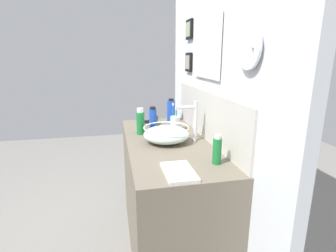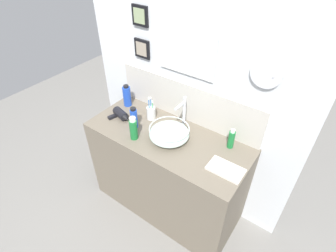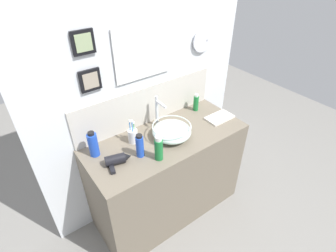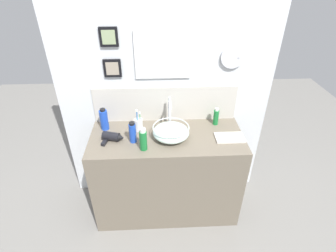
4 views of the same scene
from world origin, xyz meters
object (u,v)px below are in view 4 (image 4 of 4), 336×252
at_px(glass_bowl_sink, 171,132).
at_px(hair_drier, 112,137).
at_px(toothbrush_cup, 139,124).
at_px(lotion_bottle, 216,117).
at_px(spray_bottle, 104,120).
at_px(hand_towel, 230,138).
at_px(faucet, 170,110).
at_px(soap_dispenser, 143,140).
at_px(shampoo_bottle, 133,133).

distance_m(glass_bowl_sink, hair_drier, 0.46).
bearing_deg(glass_bowl_sink, toothbrush_cup, 155.30).
xyz_separation_m(lotion_bottle, spray_bottle, (-0.94, -0.03, 0.02)).
height_order(hair_drier, hand_towel, hair_drier).
bearing_deg(lotion_bottle, spray_bottle, -178.35).
relative_size(faucet, toothbrush_cup, 1.29).
bearing_deg(hand_towel, soap_dispenser, -171.39).
bearing_deg(toothbrush_cup, spray_bottle, 173.43).
bearing_deg(shampoo_bottle, hair_drier, 172.06).
bearing_deg(faucet, spray_bottle, -177.47).
height_order(toothbrush_cup, spray_bottle, toothbrush_cup).
bearing_deg(hand_towel, glass_bowl_sink, 175.47).
distance_m(toothbrush_cup, lotion_bottle, 0.66).
height_order(faucet, shampoo_bottle, faucet).
relative_size(soap_dispenser, hand_towel, 0.81).
bearing_deg(glass_bowl_sink, soap_dispenser, -146.68).
bearing_deg(spray_bottle, faucet, 2.53).
xyz_separation_m(hair_drier, shampoo_bottle, (0.16, -0.02, 0.05)).
distance_m(glass_bowl_sink, toothbrush_cup, 0.29).
height_order(toothbrush_cup, lotion_bottle, toothbrush_cup).
distance_m(lotion_bottle, shampoo_bottle, 0.73).
distance_m(faucet, hand_towel, 0.54).
height_order(shampoo_bottle, spray_bottle, spray_bottle).
xyz_separation_m(toothbrush_cup, soap_dispenser, (0.05, -0.26, 0.03)).
relative_size(faucet, shampoo_bottle, 1.48).
bearing_deg(soap_dispenser, toothbrush_cup, 100.41).
bearing_deg(lotion_bottle, glass_bowl_sink, -155.54).
height_order(glass_bowl_sink, faucet, faucet).
bearing_deg(faucet, hair_drier, -157.14).
distance_m(soap_dispenser, spray_bottle, 0.44).
bearing_deg(lotion_bottle, faucet, -179.55).
distance_m(soap_dispenser, shampoo_bottle, 0.13).
relative_size(hair_drier, lotion_bottle, 1.19).
xyz_separation_m(faucet, toothbrush_cup, (-0.26, -0.06, -0.10)).
height_order(faucet, lotion_bottle, faucet).
height_order(hair_drier, lotion_bottle, lotion_bottle).
xyz_separation_m(glass_bowl_sink, hand_towel, (0.47, -0.04, -0.05)).
xyz_separation_m(shampoo_bottle, hand_towel, (0.77, 0.00, -0.08)).
xyz_separation_m(glass_bowl_sink, lotion_bottle, (0.40, 0.18, 0.02)).
bearing_deg(hair_drier, lotion_bottle, 12.97).
relative_size(faucet, soap_dispenser, 1.40).
height_order(glass_bowl_sink, spray_bottle, spray_bottle).
distance_m(faucet, spray_bottle, 0.55).
relative_size(toothbrush_cup, soap_dispenser, 1.09).
xyz_separation_m(faucet, spray_bottle, (-0.55, -0.02, -0.06)).
xyz_separation_m(lotion_bottle, hand_towel, (0.07, -0.22, -0.06)).
bearing_deg(soap_dispenser, hair_drier, 153.53).
bearing_deg(toothbrush_cup, shampoo_bottle, -102.85).
bearing_deg(hair_drier, spray_bottle, 116.36).
distance_m(glass_bowl_sink, hand_towel, 0.47).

